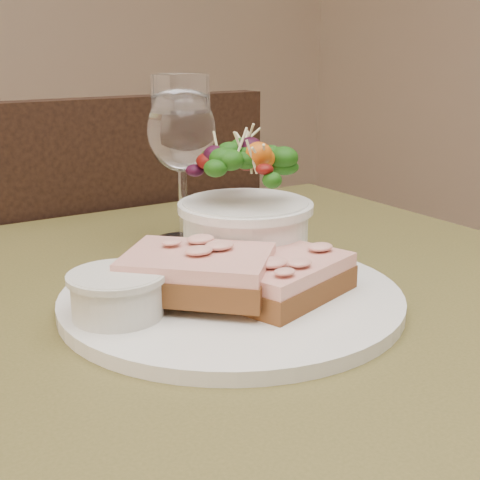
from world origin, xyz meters
TOP-DOWN VIEW (x-y plane):
  - cafe_table at (0.00, 0.00)m, footprint 0.80×0.80m
  - chair_far at (0.10, 0.61)m, footprint 0.43×0.43m
  - dinner_plate at (0.01, 0.02)m, footprint 0.30×0.30m
  - sandwich_front at (0.05, -0.01)m, footprint 0.14×0.12m
  - sandwich_back at (-0.02, 0.02)m, footprint 0.15×0.15m
  - ramekin at (-0.09, 0.02)m, footprint 0.07×0.07m
  - salad_bowl at (0.07, 0.08)m, footprint 0.12×0.12m
  - garnish at (-0.07, 0.10)m, footprint 0.05×0.04m
  - wine_glass at (0.07, 0.21)m, footprint 0.08×0.08m

SIDE VIEW (x-z plane):
  - chair_far at x=0.10m, z-range -0.16..0.74m
  - cafe_table at x=0.00m, z-range 0.27..1.02m
  - dinner_plate at x=0.01m, z-range 0.75..0.76m
  - garnish at x=-0.07m, z-range 0.76..0.78m
  - sandwich_front at x=0.05m, z-range 0.76..0.79m
  - ramekin at x=-0.09m, z-range 0.76..0.80m
  - sandwich_back at x=-0.02m, z-range 0.77..0.80m
  - salad_bowl at x=0.07m, z-range 0.76..0.88m
  - wine_glass at x=0.07m, z-range 0.79..0.96m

